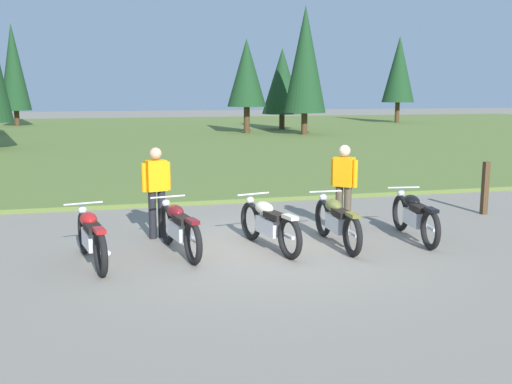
{
  "coord_description": "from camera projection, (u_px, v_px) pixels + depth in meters",
  "views": [
    {
      "loc": [
        -2.53,
        -9.4,
        2.69
      ],
      "look_at": [
        0.0,
        0.6,
        0.9
      ],
      "focal_mm": 41.35,
      "sensor_mm": 36.0,
      "label": 1
    }
  ],
  "objects": [
    {
      "name": "ground_plane",
      "position": [
        265.0,
        250.0,
        10.05
      ],
      "size": [
        140.0,
        140.0,
        0.0
      ],
      "primitive_type": "plane",
      "color": "gray"
    },
    {
      "name": "trail_marker_post",
      "position": [
        485.0,
        188.0,
        12.84
      ],
      "size": [
        0.12,
        0.12,
        1.15
      ],
      "primitive_type": "cube",
      "color": "#47331E",
      "rests_on": "ground"
    },
    {
      "name": "motorcycle_red",
      "position": [
        91.0,
        236.0,
        9.17
      ],
      "size": [
        0.71,
        2.08,
        0.88
      ],
      "color": "black",
      "rests_on": "ground"
    },
    {
      "name": "rider_near_row_end",
      "position": [
        156.0,
        187.0,
        10.7
      ],
      "size": [
        0.53,
        0.31,
        1.67
      ],
      "color": "black",
      "rests_on": "ground"
    },
    {
      "name": "grass_moorland",
      "position": [
        151.0,
        135.0,
        35.07
      ],
      "size": [
        80.0,
        44.0,
        0.1
      ],
      "primitive_type": "cube",
      "color": "#5B7033",
      "rests_on": "ground"
    },
    {
      "name": "motorcycle_maroon",
      "position": [
        179.0,
        228.0,
        9.77
      ],
      "size": [
        0.7,
        2.08,
        0.88
      ],
      "color": "black",
      "rests_on": "ground"
    },
    {
      "name": "motorcycle_cream",
      "position": [
        269.0,
        224.0,
        10.05
      ],
      "size": [
        0.74,
        2.07,
        0.88
      ],
      "color": "black",
      "rests_on": "ground"
    },
    {
      "name": "rider_checking_bike",
      "position": [
        344.0,
        183.0,
        11.2
      ],
      "size": [
        0.4,
        0.44,
        1.67
      ],
      "color": "#4C4233",
      "rests_on": "ground"
    },
    {
      "name": "motorcycle_olive",
      "position": [
        337.0,
        221.0,
        10.27
      ],
      "size": [
        0.62,
        2.1,
        0.88
      ],
      "color": "black",
      "rests_on": "ground"
    },
    {
      "name": "forest_treeline",
      "position": [
        46.0,
        63.0,
        34.62
      ],
      "size": [
        40.48,
        23.13,
        8.74
      ],
      "color": "#47331E",
      "rests_on": "ground"
    },
    {
      "name": "motorcycle_black",
      "position": [
        415.0,
        216.0,
        10.69
      ],
      "size": [
        0.62,
        2.1,
        0.88
      ],
      "color": "black",
      "rests_on": "ground"
    }
  ]
}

